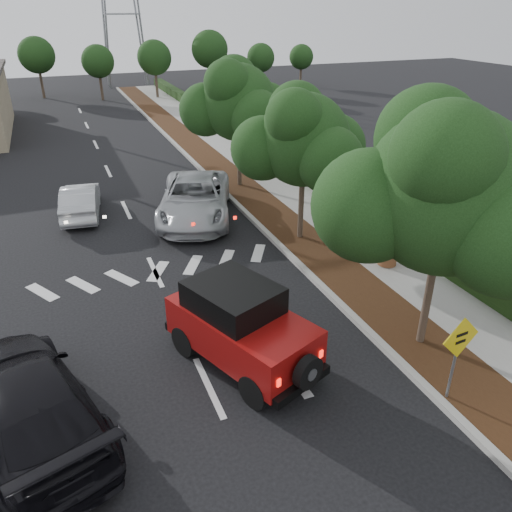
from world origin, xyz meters
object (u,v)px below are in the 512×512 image
red_jeep (237,324)px  silver_suv_ahead (195,198)px  black_suv_oncoming (25,402)px  speed_hump_sign (458,348)px

red_jeep → silver_suv_ahead: 9.50m
red_jeep → black_suv_oncoming: 4.81m
silver_suv_ahead → black_suv_oncoming: silver_suv_ahead is taller
red_jeep → black_suv_oncoming: (-4.77, -0.63, -0.26)m
red_jeep → speed_hump_sign: 4.98m
red_jeep → silver_suv_ahead: bearing=58.4°
red_jeep → black_suv_oncoming: size_ratio=0.77×
red_jeep → speed_hump_sign: speed_hump_sign is taller
black_suv_oncoming → speed_hump_sign: size_ratio=2.62×
speed_hump_sign → silver_suv_ahead: bearing=95.7°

